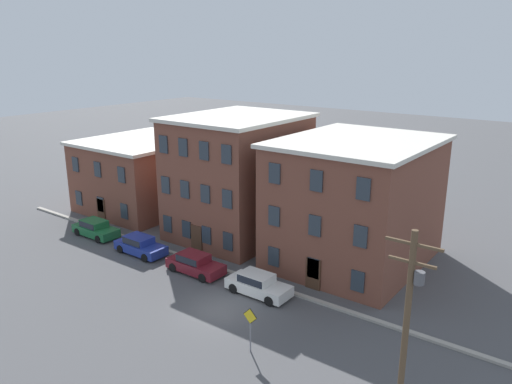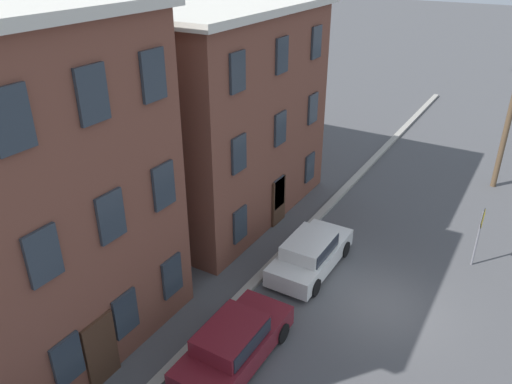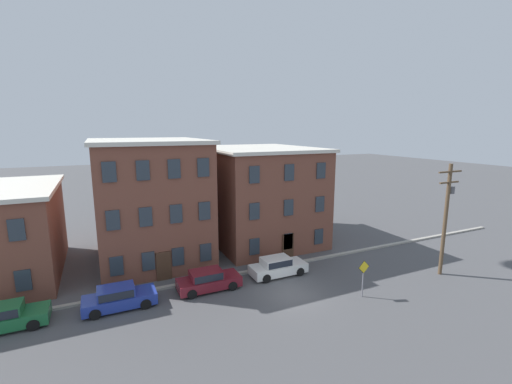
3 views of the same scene
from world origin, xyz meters
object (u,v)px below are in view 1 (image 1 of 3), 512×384
caution_sign (250,323)px  utility_pole (408,315)px  car_blue (140,245)px  car_white (258,284)px  car_green (95,228)px  car_maroon (195,263)px

caution_sign → utility_pole: size_ratio=0.30×
caution_sign → car_blue: bearing=160.4°
car_white → utility_pole: (11.69, -5.16, 4.12)m
car_green → car_blue: (6.06, -0.24, 0.00)m
car_maroon → utility_pole: (17.28, -5.08, 4.12)m
car_blue → car_maroon: 5.87m
car_green → car_blue: size_ratio=1.00×
car_maroon → car_white: (5.59, 0.08, 0.00)m
car_blue → utility_pole: 24.04m
car_blue → utility_pole: utility_pole is taller
caution_sign → car_maroon: bearing=149.4°
car_maroon → caution_sign: caution_sign is taller
car_blue → caution_sign: caution_sign is taller
car_maroon → caution_sign: size_ratio=1.70×
car_green → caution_sign: 21.82m
car_maroon → car_green: bearing=179.1°
car_green → car_blue: 6.06m
car_green → caution_sign: size_ratio=1.70×
car_maroon → caution_sign: 10.66m
car_maroon → car_white: same height
car_blue → caution_sign: bearing=-19.6°
car_maroon → utility_pole: size_ratio=0.51×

